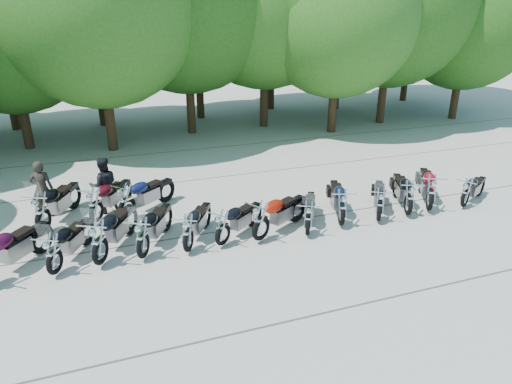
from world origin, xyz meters
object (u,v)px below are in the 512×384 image
object	(u,v)px
motorcycle_3	(142,236)
motorcycle_8	(342,206)
motorcycle_14	(95,204)
motorcycle_9	(380,204)
motorcycle_13	(42,211)
motorcycle_11	(431,191)
rider_1	(104,185)
rider_0	(42,189)
motorcycle_4	(188,232)
motorcycle_5	(223,227)
motorcycle_15	(126,200)
motorcycle_10	(409,197)
motorcycle_6	(261,220)
motorcycle_12	(466,192)
motorcycle_7	(308,217)
motorcycle_1	(53,253)
motorcycle_2	(99,241)

from	to	relation	value
motorcycle_3	motorcycle_8	bearing A→B (deg)	-151.41
motorcycle_14	motorcycle_3	bearing A→B (deg)	146.46
motorcycle_8	motorcycle_14	xyz separation A→B (m)	(-6.87, 2.66, -0.01)
motorcycle_9	motorcycle_13	size ratio (longest dim) A/B	0.86
motorcycle_11	rider_1	distance (m)	10.36
rider_0	motorcycle_3	bearing A→B (deg)	128.95
motorcycle_3	motorcycle_4	size ratio (longest dim) A/B	1.07
motorcycle_5	motorcycle_15	distance (m)	3.49
motorcycle_5	motorcycle_10	distance (m)	6.00
motorcycle_9	motorcycle_11	bearing A→B (deg)	-143.62
motorcycle_6	motorcycle_15	size ratio (longest dim) A/B	1.02
motorcycle_8	motorcycle_14	world-z (taller)	motorcycle_8
motorcycle_11	motorcycle_12	size ratio (longest dim) A/B	1.24
rider_1	motorcycle_15	bearing A→B (deg)	120.77
motorcycle_9	motorcycle_10	world-z (taller)	motorcycle_10
motorcycle_9	motorcycle_13	world-z (taller)	motorcycle_13
motorcycle_4	motorcycle_7	xyz separation A→B (m)	(3.41, -0.20, -0.02)
motorcycle_11	rider_0	world-z (taller)	rider_0
motorcycle_3	motorcycle_12	xyz separation A→B (m)	(10.28, -0.17, -0.10)
motorcycle_6	motorcycle_13	world-z (taller)	motorcycle_13
rider_0	motorcycle_14	bearing A→B (deg)	147.37
motorcycle_10	motorcycle_11	xyz separation A→B (m)	(0.86, 0.06, 0.05)
motorcycle_10	motorcycle_9	bearing A→B (deg)	26.90
motorcycle_1	rider_0	xyz separation A→B (m)	(-0.47, 3.85, 0.28)
motorcycle_15	motorcycle_7	bearing A→B (deg)	-159.16
motorcycle_12	rider_1	distance (m)	11.63
motorcycle_4	rider_0	size ratio (longest dim) A/B	1.22
motorcycle_8	motorcycle_11	xyz separation A→B (m)	(3.20, 0.01, 0.04)
motorcycle_9	motorcycle_5	bearing A→B (deg)	31.54
motorcycle_1	motorcycle_7	size ratio (longest dim) A/B	1.05
motorcycle_11	motorcycle_14	size ratio (longest dim) A/B	1.07
motorcycle_11	motorcycle_6	bearing A→B (deg)	32.95
motorcycle_2	rider_1	xyz separation A→B (m)	(0.29, 3.44, 0.20)
motorcycle_3	motorcycle_10	world-z (taller)	motorcycle_3
motorcycle_7	rider_0	world-z (taller)	rider_0
motorcycle_10	motorcycle_15	size ratio (longest dim) A/B	0.98
motorcycle_4	motorcycle_8	world-z (taller)	motorcycle_8
motorcycle_3	motorcycle_8	xyz separation A→B (m)	(5.79, -0.03, 0.00)
motorcycle_5	motorcycle_15	bearing A→B (deg)	4.00
motorcycle_4	motorcycle_13	xyz separation A→B (m)	(-3.71, 2.49, 0.10)
motorcycle_4	motorcycle_9	distance (m)	5.86
motorcycle_14	motorcycle_12	bearing A→B (deg)	-159.69
rider_1	motorcycle_9	bearing A→B (deg)	152.20
motorcycle_1	motorcycle_9	bearing A→B (deg)	-152.99
rider_0	motorcycle_12	bearing A→B (deg)	167.46
motorcycle_4	rider_0	world-z (taller)	rider_0
motorcycle_5	motorcycle_6	xyz separation A→B (m)	(1.07, -0.10, 0.08)
motorcycle_4	motorcycle_6	distance (m)	2.03
motorcycle_1	motorcycle_8	size ratio (longest dim) A/B	0.94
rider_0	motorcycle_10	bearing A→B (deg)	164.72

